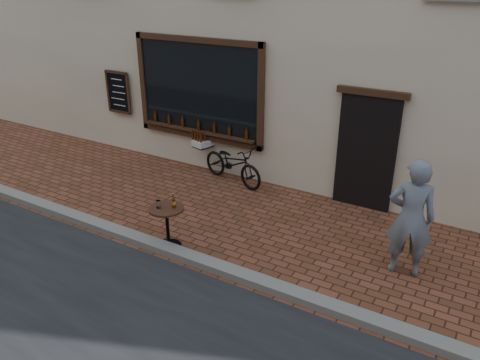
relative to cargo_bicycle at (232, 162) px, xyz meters
The scene contains 5 objects.
ground 3.30m from the cargo_bicycle, 74.45° to the right, with size 90.00×90.00×0.00m, color #542E1B.
kerb 3.10m from the cargo_bicycle, 73.45° to the right, with size 90.00×0.25×0.12m, color slate.
cargo_bicycle is the anchor object (origin of this frame).
bistro_table 2.84m from the cargo_bicycle, 80.27° to the right, with size 0.58×0.58×0.99m.
pedestrian 4.32m from the cargo_bicycle, 20.88° to the right, with size 0.68×0.45×1.86m, color slate.
Camera 1 is at (4.03, -4.81, 4.24)m, focal length 35.00 mm.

